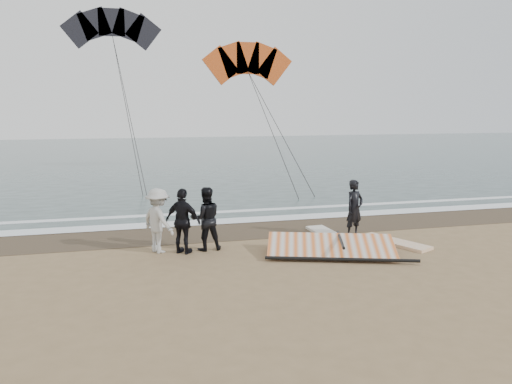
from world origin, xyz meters
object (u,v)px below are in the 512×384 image
board_white (395,242)px  sail_rig (327,248)px  board_cream (329,235)px  man_main (354,209)px

board_white → sail_rig: (-2.53, -0.54, 0.15)m
board_cream → board_white: bearing=-42.3°
sail_rig → board_white: bearing=12.0°
man_main → board_cream: size_ratio=0.79×
man_main → board_cream: (-0.79, 0.22, -0.91)m
board_white → sail_rig: size_ratio=0.57×
man_main → board_white: (0.90, -1.12, -0.91)m
man_main → board_cream: bearing=142.1°
board_cream → man_main: bearing=-19.6°
board_white → man_main: bearing=103.6°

